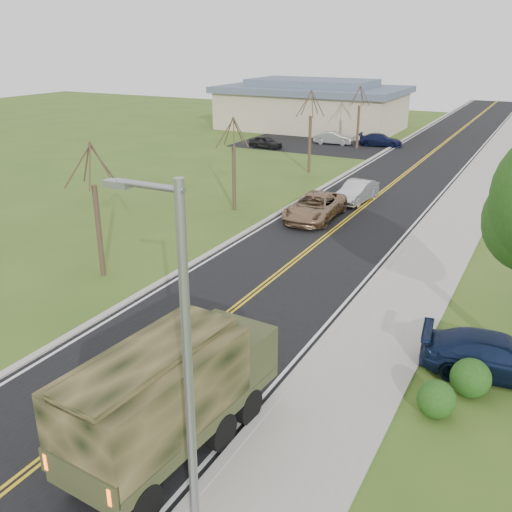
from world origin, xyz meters
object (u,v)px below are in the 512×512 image
Objects in this scene: pickup_navy at (497,357)px; suv_champagne at (315,207)px; sedan_silver at (357,192)px; military_truck at (171,390)px.

suv_champagne is at bearing 34.05° from pickup_navy.
pickup_navy is at bearing -50.29° from suv_champagne.
sedan_silver is 0.89× the size of pickup_navy.
military_truck is 10.47m from pickup_navy.
suv_champagne reaches higher than pickup_navy.
sedan_silver is at bearing 102.28° from military_truck.
military_truck is 1.42× the size of pickup_navy.
military_truck is 1.22× the size of suv_champagne.
military_truck is at bearing -79.55° from suv_champagne.
suv_champagne is 1.31× the size of sedan_silver.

